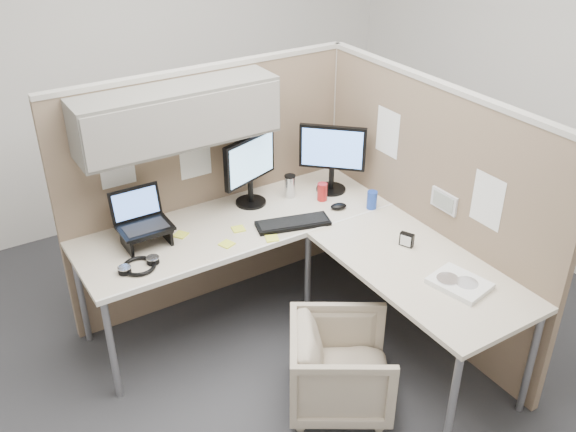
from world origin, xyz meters
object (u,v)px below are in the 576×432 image
office_chair (341,363)px  keyboard (293,223)px  monitor_left (250,165)px  desk (303,247)px

office_chair → keyboard: (0.17, 0.77, 0.46)m
office_chair → monitor_left: bearing=27.9°
desk → keyboard: bearing=74.5°
monitor_left → desk: bearing=-106.6°
desk → monitor_left: size_ratio=4.29×
desk → office_chair: desk is taller
monitor_left → office_chair: bearing=-114.0°
office_chair → monitor_left: (0.09, 1.16, 0.72)m
monitor_left → keyboard: bearing=-97.4°
office_chair → desk: bearing=20.7°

